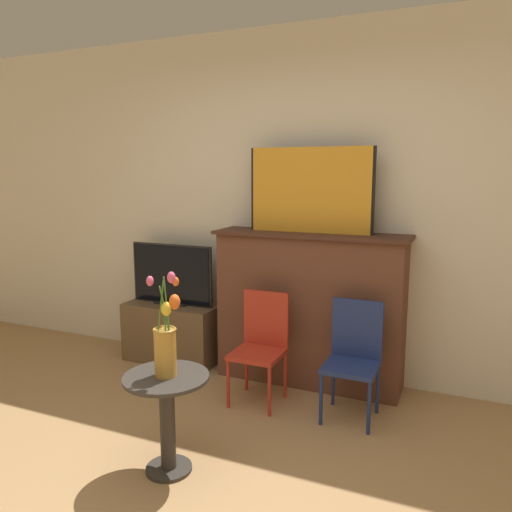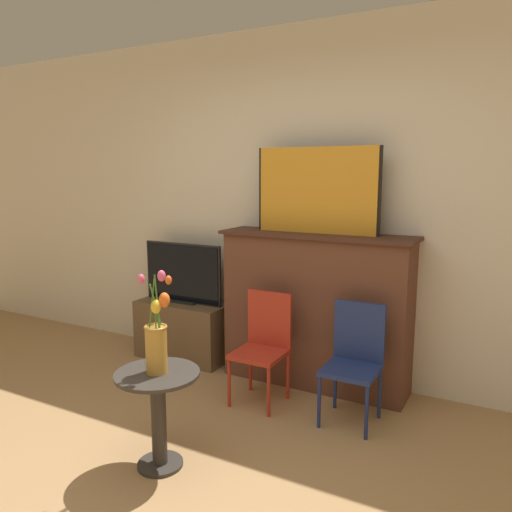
% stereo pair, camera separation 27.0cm
% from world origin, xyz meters
% --- Properties ---
extents(wall_back, '(8.00, 0.06, 2.70)m').
position_xyz_m(wall_back, '(0.00, 2.13, 1.35)').
color(wall_back, beige).
rests_on(wall_back, ground).
extents(fireplace_mantel, '(1.46, 0.39, 1.16)m').
position_xyz_m(fireplace_mantel, '(0.12, 1.92, 0.60)').
color(fireplace_mantel, brown).
rests_on(fireplace_mantel, ground).
extents(painting, '(0.94, 0.03, 0.62)m').
position_xyz_m(painting, '(0.11, 1.93, 1.48)').
color(painting, black).
rests_on(painting, fireplace_mantel).
extents(tv_stand, '(0.81, 0.38, 0.50)m').
position_xyz_m(tv_stand, '(-1.09, 1.89, 0.25)').
color(tv_stand, brown).
rests_on(tv_stand, ground).
extents(tv_monitor, '(0.76, 0.12, 0.51)m').
position_xyz_m(tv_monitor, '(-1.09, 1.90, 0.75)').
color(tv_monitor, black).
rests_on(tv_monitor, tv_stand).
extents(chair_red, '(0.34, 0.34, 0.77)m').
position_xyz_m(chair_red, '(-0.10, 1.50, 0.43)').
color(chair_red, '#B22D1E').
rests_on(chair_red, ground).
extents(chair_blue, '(0.34, 0.34, 0.77)m').
position_xyz_m(chair_blue, '(0.55, 1.52, 0.43)').
color(chair_blue, navy).
rests_on(chair_blue, ground).
extents(side_table, '(0.46, 0.46, 0.55)m').
position_xyz_m(side_table, '(-0.22, 0.49, 0.35)').
color(side_table, '#332D28').
rests_on(side_table, ground).
extents(vase_tulips, '(0.17, 0.22, 0.56)m').
position_xyz_m(vase_tulips, '(-0.22, 0.49, 0.73)').
color(vase_tulips, '#B78433').
rests_on(vase_tulips, side_table).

